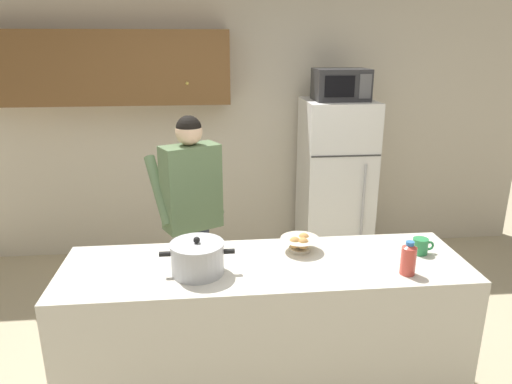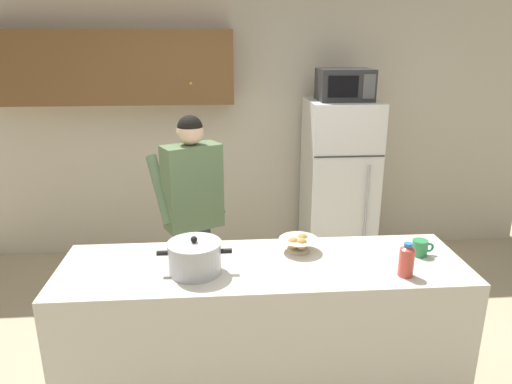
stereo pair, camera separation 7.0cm
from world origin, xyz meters
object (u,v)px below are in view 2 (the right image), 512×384
object	(u,v)px
microwave	(345,85)
coffee_mug	(420,248)
refrigerator	(338,184)
bottle_near_edge	(407,260)
bread_bowl	(299,243)
person_near_pot	(193,198)
cooking_pot	(195,257)

from	to	relation	value
microwave	coffee_mug	distance (m)	1.95
refrigerator	bottle_near_edge	distance (m)	2.07
microwave	bread_bowl	world-z (taller)	microwave
refrigerator	microwave	distance (m)	0.94
microwave	person_near_pot	bearing A→B (deg)	-145.51
cooking_pot	bottle_near_edge	distance (m)	1.14
cooking_pot	bottle_near_edge	bearing A→B (deg)	-6.34
refrigerator	microwave	world-z (taller)	microwave
cooking_pot	coffee_mug	size ratio (longest dim) A/B	3.09
microwave	refrigerator	bearing A→B (deg)	90.07
person_near_pot	cooking_pot	bearing A→B (deg)	-86.34
microwave	bread_bowl	xyz separation A→B (m)	(-0.67, -1.68, -0.78)
coffee_mug	bread_bowl	size ratio (longest dim) A/B	0.56
refrigerator	coffee_mug	xyz separation A→B (m)	(0.03, -1.81, 0.16)
refrigerator	cooking_pot	size ratio (longest dim) A/B	3.97
bread_bowl	person_near_pot	bearing A→B (deg)	131.38
microwave	coffee_mug	bearing A→B (deg)	-88.95
coffee_mug	bread_bowl	xyz separation A→B (m)	(-0.71, 0.11, 0.00)
microwave	cooking_pot	xyz separation A→B (m)	(-1.28, -1.90, -0.74)
microwave	person_near_pot	world-z (taller)	microwave
cooking_pot	bottle_near_edge	size ratio (longest dim) A/B	2.13
cooking_pot	bottle_near_edge	world-z (taller)	cooking_pot
cooking_pot	bottle_near_edge	xyz separation A→B (m)	(1.13, -0.13, 0.00)
cooking_pot	microwave	bearing A→B (deg)	56.08
refrigerator	coffee_mug	distance (m)	1.82
refrigerator	bread_bowl	world-z (taller)	refrigerator
microwave	coffee_mug	xyz separation A→B (m)	(0.03, -1.79, -0.78)
bottle_near_edge	microwave	bearing A→B (deg)	85.82
bottle_near_edge	person_near_pot	bearing A→B (deg)	137.19
microwave	cooking_pot	bearing A→B (deg)	-123.92
microwave	bread_bowl	size ratio (longest dim) A/B	2.05
person_near_pot	bottle_near_edge	xyz separation A→B (m)	(1.19, -1.11, -0.00)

